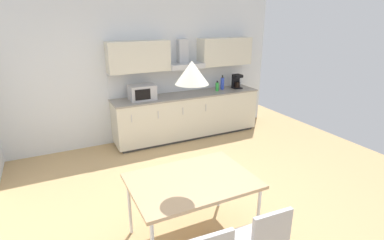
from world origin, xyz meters
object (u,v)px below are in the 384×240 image
bottle_blue (222,83)px  chair_near_right (263,239)px  microwave (142,92)px  bottle_green (217,87)px  pendant_lamp (192,73)px  coffee_maker (237,81)px  dining_table (192,184)px

bottle_blue → chair_near_right: size_ratio=0.35×
microwave → chair_near_right: microwave is taller
bottle_green → pendant_lamp: size_ratio=0.67×
coffee_maker → pendant_lamp: size_ratio=0.94×
bottle_blue → chair_near_right: (-1.86, -3.72, -0.50)m
coffee_maker → bottle_blue: bottle_blue is taller
bottle_green → bottle_blue: bottle_blue is taller
coffee_maker → dining_table: 3.79m
bottle_blue → dining_table: bottle_blue is taller
bottle_green → pendant_lamp: pendant_lamp is taller
coffee_maker → chair_near_right: bearing=-120.8°
bottle_green → bottle_blue: (0.17, 0.08, 0.04)m
bottle_green → pendant_lamp: bearing=-125.1°
coffee_maker → pendant_lamp: 3.87m
bottle_blue → dining_table: (-2.14, -2.88, -0.32)m
bottle_green → chair_near_right: bottle_green is taller
coffee_maker → bottle_blue: (-0.34, 0.03, -0.02)m
microwave → pendant_lamp: size_ratio=1.50×
microwave → bottle_green: (1.62, -0.02, -0.05)m
chair_near_right → pendant_lamp: size_ratio=2.72×
microwave → chair_near_right: 3.70m
bottle_blue → chair_near_right: 4.19m
microwave → dining_table: size_ratio=0.37×
bottle_green → coffee_maker: bearing=5.0°
coffee_maker → pendant_lamp: pendant_lamp is taller
dining_table → microwave: bearing=83.0°
microwave → dining_table: (-0.35, -2.82, -0.33)m
dining_table → pendant_lamp: pendant_lamp is taller
bottle_blue → pendant_lamp: size_ratio=0.95×
bottle_blue → dining_table: bearing=-126.7°
bottle_blue → bottle_green: bearing=-155.6°
microwave → bottle_blue: (1.80, 0.06, -0.01)m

